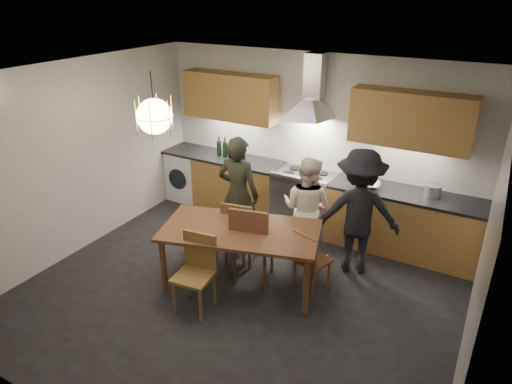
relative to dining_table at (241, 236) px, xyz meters
The scene contains 17 objects.
ground 0.72m from the dining_table, 70.58° to the right, with size 5.00×5.00×0.00m, color black.
room_shell 1.02m from the dining_table, 70.58° to the right, with size 5.02×4.52×2.61m.
counter_run 1.80m from the dining_table, 87.35° to the left, with size 5.00×0.62×0.90m.
range_stove 1.80m from the dining_table, 88.11° to the left, with size 0.90×0.60×0.92m.
wall_fixtures 2.23m from the dining_table, 88.23° to the left, with size 4.30×0.54×1.10m.
pendant_lamp 1.71m from the dining_table, 164.18° to the right, with size 0.43×0.43×0.70m.
dining_table is the anchor object (origin of this frame).
chair_back_left 0.51m from the dining_table, 123.16° to the left, with size 0.49×0.49×0.92m.
chair_back_mid 0.16m from the dining_table, 52.64° to the left, with size 0.58×0.58×1.06m.
chair_back_right 0.86m from the dining_table, 21.74° to the left, with size 0.46×0.46×0.80m.
chair_front 0.65m from the dining_table, 111.99° to the right, with size 0.45×0.45×0.91m.
person_left 0.92m from the dining_table, 122.77° to the left, with size 0.60×0.40×1.65m, color black.
person_mid 1.11m from the dining_table, 68.05° to the left, with size 0.70×0.55×1.45m, color white.
person_right 1.52m from the dining_table, 42.91° to the left, with size 1.08×0.62×1.67m, color black.
mixing_bowl 2.00m from the dining_table, 58.61° to the left, with size 0.33×0.33×0.08m, color #BCBDC0.
stock_pot 2.62m from the dining_table, 44.75° to the left, with size 0.22×0.22×0.15m, color silver.
wine_bottles 2.20m from the dining_table, 124.90° to the left, with size 0.53×0.08×0.32m.
Camera 1 is at (2.42, -3.90, 3.43)m, focal length 32.00 mm.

